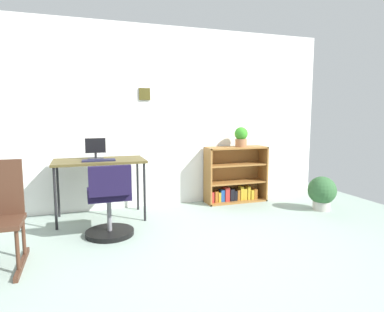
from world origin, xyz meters
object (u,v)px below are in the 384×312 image
(keyboard, at_px, (99,160))
(potted_plant_floor, at_px, (322,192))
(office_chair, at_px, (109,205))
(bookshelf_low, at_px, (234,177))
(potted_plant_on_shelf, at_px, (241,137))
(desk, at_px, (100,165))
(monitor, at_px, (96,150))

(keyboard, bearing_deg, potted_plant_floor, -8.82)
(keyboard, xyz_separation_m, office_chair, (0.07, -0.56, -0.41))
(bookshelf_low, height_order, potted_plant_on_shelf, potted_plant_on_shelf)
(bookshelf_low, bearing_deg, desk, -172.78)
(desk, height_order, office_chair, office_chair)
(desk, bearing_deg, keyboard, -97.20)
(potted_plant_floor, bearing_deg, desk, 168.93)
(potted_plant_on_shelf, relative_size, potted_plant_floor, 0.63)
(office_chair, xyz_separation_m, potted_plant_on_shelf, (1.99, 0.87, 0.64))
(potted_plant_floor, bearing_deg, monitor, 167.25)
(bookshelf_low, bearing_deg, keyboard, -169.58)
(office_chair, bearing_deg, keyboard, 96.83)
(office_chair, relative_size, bookshelf_low, 0.86)
(keyboard, xyz_separation_m, potted_plant_floor, (2.92, -0.45, -0.51))
(desk, bearing_deg, potted_plant_floor, -11.07)
(desk, distance_m, potted_plant_floor, 2.99)
(office_chair, distance_m, bookshelf_low, 2.13)
(office_chair, bearing_deg, monitor, 96.63)
(desk, height_order, keyboard, keyboard)
(office_chair, relative_size, potted_plant_floor, 1.72)
(desk, bearing_deg, monitor, 110.98)
(office_chair, bearing_deg, desk, 94.45)
(office_chair, xyz_separation_m, potted_plant_floor, (2.85, 0.11, -0.09))
(keyboard, bearing_deg, office_chair, -83.17)
(keyboard, xyz_separation_m, bookshelf_low, (1.98, 0.36, -0.40))
(monitor, height_order, potted_plant_floor, monitor)
(keyboard, relative_size, office_chair, 0.48)
(desk, relative_size, keyboard, 2.84)
(monitor, xyz_separation_m, office_chair, (0.09, -0.77, -0.52))
(keyboard, relative_size, potted_plant_on_shelf, 1.32)
(monitor, bearing_deg, potted_plant_floor, -12.75)
(potted_plant_floor, bearing_deg, potted_plant_on_shelf, 138.47)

